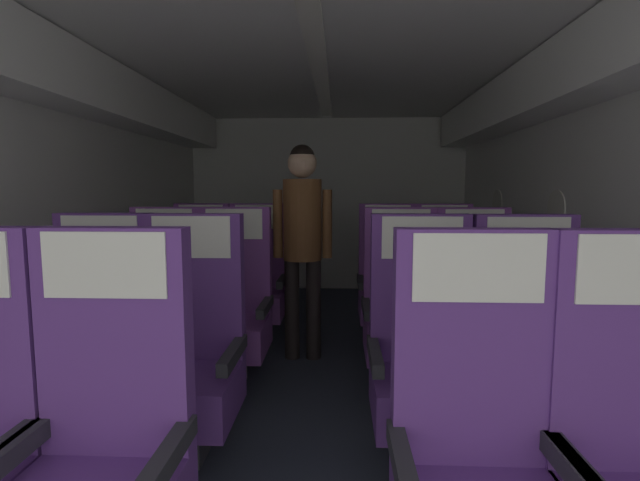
% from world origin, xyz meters
% --- Properties ---
extents(ground, '(3.67, 6.56, 0.02)m').
position_xyz_m(ground, '(0.00, 3.08, -0.01)').
color(ground, '#2D3342').
extents(fuselage_shell, '(3.55, 6.21, 2.20)m').
position_xyz_m(fuselage_shell, '(0.00, 3.35, 1.58)').
color(fuselage_shell, silver).
rests_on(fuselage_shell, ground).
extents(seat_a_left_aisle, '(0.50, 0.48, 1.14)m').
position_xyz_m(seat_a_left_aisle, '(-0.55, 1.58, 0.47)').
color(seat_a_left_aisle, '#38383D').
rests_on(seat_a_left_aisle, ground).
extents(seat_a_right_window, '(0.50, 0.48, 1.14)m').
position_xyz_m(seat_a_right_window, '(0.55, 1.58, 0.47)').
color(seat_a_right_window, '#38383D').
rests_on(seat_a_right_window, ground).
extents(seat_b_left_window, '(0.50, 0.48, 1.14)m').
position_xyz_m(seat_b_left_window, '(-1.01, 2.44, 0.47)').
color(seat_b_left_window, '#38383D').
rests_on(seat_b_left_window, ground).
extents(seat_b_left_aisle, '(0.50, 0.48, 1.14)m').
position_xyz_m(seat_b_left_aisle, '(-0.55, 2.41, 0.47)').
color(seat_b_left_aisle, '#38383D').
rests_on(seat_b_left_aisle, ground).
extents(seat_b_right_aisle, '(0.50, 0.48, 1.14)m').
position_xyz_m(seat_b_right_aisle, '(1.02, 2.41, 0.47)').
color(seat_b_right_aisle, '#38383D').
rests_on(seat_b_right_aisle, ground).
extents(seat_b_right_window, '(0.50, 0.48, 1.14)m').
position_xyz_m(seat_b_right_window, '(0.54, 2.43, 0.47)').
color(seat_b_right_window, '#38383D').
rests_on(seat_b_right_window, ground).
extents(seat_c_left_window, '(0.50, 0.48, 1.14)m').
position_xyz_m(seat_c_left_window, '(-1.01, 3.26, 0.47)').
color(seat_c_left_window, '#38383D').
rests_on(seat_c_left_window, ground).
extents(seat_c_left_aisle, '(0.50, 0.48, 1.14)m').
position_xyz_m(seat_c_left_aisle, '(-0.55, 3.27, 0.47)').
color(seat_c_left_aisle, '#38383D').
rests_on(seat_c_left_aisle, ground).
extents(seat_c_right_aisle, '(0.50, 0.48, 1.14)m').
position_xyz_m(seat_c_right_aisle, '(1.03, 3.27, 0.47)').
color(seat_c_right_aisle, '#38383D').
rests_on(seat_c_right_aisle, ground).
extents(seat_c_right_window, '(0.50, 0.48, 1.14)m').
position_xyz_m(seat_c_right_window, '(0.55, 3.26, 0.47)').
color(seat_c_right_window, '#38383D').
rests_on(seat_c_right_window, ground).
extents(seat_d_left_window, '(0.50, 0.48, 1.14)m').
position_xyz_m(seat_d_left_window, '(-1.02, 4.10, 0.47)').
color(seat_d_left_window, '#38383D').
rests_on(seat_d_left_window, ground).
extents(seat_d_left_aisle, '(0.50, 0.48, 1.14)m').
position_xyz_m(seat_d_left_aisle, '(-0.54, 4.11, 0.47)').
color(seat_d_left_aisle, '#38383D').
rests_on(seat_d_left_aisle, ground).
extents(seat_d_right_aisle, '(0.50, 0.48, 1.14)m').
position_xyz_m(seat_d_right_aisle, '(1.02, 4.11, 0.47)').
color(seat_d_right_aisle, '#38383D').
rests_on(seat_d_right_aisle, ground).
extents(seat_d_right_window, '(0.50, 0.48, 1.14)m').
position_xyz_m(seat_d_right_window, '(0.55, 4.11, 0.47)').
color(seat_d_right_window, '#38383D').
rests_on(seat_d_right_window, ground).
extents(flight_attendant, '(0.43, 0.28, 1.58)m').
position_xyz_m(flight_attendant, '(-0.12, 3.68, 0.97)').
color(flight_attendant, black).
rests_on(flight_attendant, ground).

